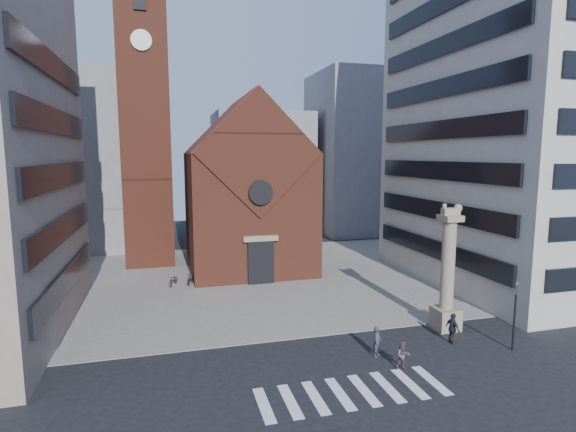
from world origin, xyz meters
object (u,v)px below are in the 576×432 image
at_px(pedestrian_1, 403,356).
at_px(traffic_light, 515,314).
at_px(pedestrian_0, 377,341).
at_px(pedestrian_2, 453,329).
at_px(scooter_0, 173,280).
at_px(lion_column, 447,280).

bearing_deg(pedestrian_1, traffic_light, 12.64).
bearing_deg(pedestrian_0, pedestrian_2, -39.90).
bearing_deg(pedestrian_1, scooter_0, 130.03).
distance_m(lion_column, scooter_0, 23.74).
xyz_separation_m(pedestrian_0, scooter_0, (-11.39, 18.04, -0.38)).
height_order(lion_column, scooter_0, lion_column).
distance_m(pedestrian_1, scooter_0, 23.27).
bearing_deg(pedestrian_0, traffic_light, -53.46).
distance_m(pedestrian_0, pedestrian_1, 1.98).
bearing_deg(pedestrian_0, lion_column, -22.00).
height_order(pedestrian_1, scooter_0, pedestrian_1).
bearing_deg(traffic_light, scooter_0, 135.60).
height_order(traffic_light, pedestrian_1, traffic_light).
bearing_deg(pedestrian_0, scooter_0, 77.97).
xyz_separation_m(lion_column, scooter_0, (-17.82, 15.41, -2.92)).
relative_size(lion_column, scooter_0, 4.63).
height_order(lion_column, pedestrian_2, lion_column).
distance_m(traffic_light, pedestrian_1, 7.94).
bearing_deg(pedestrian_2, lion_column, -29.90).
distance_m(traffic_light, scooter_0, 27.79).
bearing_deg(pedestrian_2, traffic_light, -126.13).
bearing_deg(pedestrian_2, scooter_0, 38.18).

